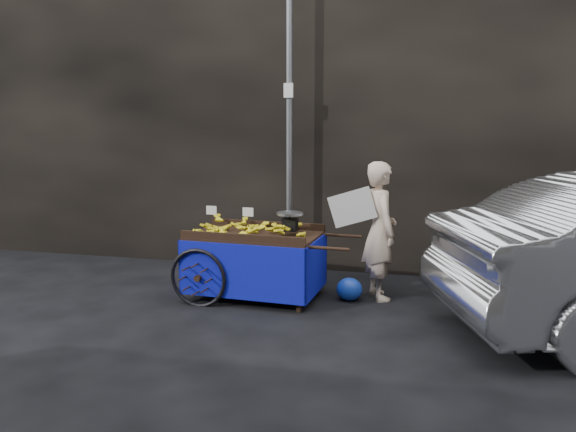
# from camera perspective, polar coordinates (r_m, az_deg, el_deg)

# --- Properties ---
(ground) EXTENTS (80.00, 80.00, 0.00)m
(ground) POSITION_cam_1_polar(r_m,az_deg,el_deg) (6.44, -5.32, -8.60)
(ground) COLOR black
(ground) RESTS_ON ground
(building_wall) EXTENTS (13.50, 2.00, 5.00)m
(building_wall) POSITION_cam_1_polar(r_m,az_deg,el_deg) (8.56, 2.91, 12.79)
(building_wall) COLOR black
(building_wall) RESTS_ON ground
(street_pole) EXTENTS (0.12, 0.10, 4.00)m
(street_pole) POSITION_cam_1_polar(r_m,az_deg,el_deg) (7.29, 0.14, 9.54)
(street_pole) COLOR slate
(street_pole) RESTS_ON ground
(banana_cart) EXTENTS (2.03, 1.05, 1.08)m
(banana_cart) POSITION_cam_1_polar(r_m,az_deg,el_deg) (6.42, -3.74, -2.48)
(banana_cart) COLOR black
(banana_cart) RESTS_ON ground
(vendor) EXTENTS (0.89, 0.67, 1.57)m
(vendor) POSITION_cam_1_polar(r_m,az_deg,el_deg) (6.44, 9.30, -1.46)
(vendor) COLOR #CCB197
(vendor) RESTS_ON ground
(plastic_bag) EXTENTS (0.29, 0.23, 0.26)m
(plastic_bag) POSITION_cam_1_polar(r_m,az_deg,el_deg) (6.43, 6.26, -7.41)
(plastic_bag) COLOR #183CB9
(plastic_bag) RESTS_ON ground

